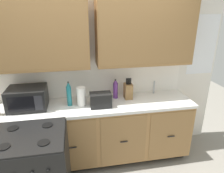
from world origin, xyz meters
TOP-DOWN VIEW (x-y plane):
  - ground_plane at (0.00, 0.00)m, footprint 8.00×8.00m
  - wall_unit at (0.00, 0.50)m, footprint 3.91×0.40m
  - counter_run at (0.00, 0.30)m, footprint 2.74×0.64m
  - stove_range at (-0.76, -0.33)m, footprint 0.76×0.68m
  - microwave at (-0.87, 0.34)m, footprint 0.48×0.37m
  - toaster at (0.06, 0.21)m, footprint 0.28×0.18m
  - knife_block at (0.49, 0.40)m, footprint 0.11×0.14m
  - sink_faucet at (0.93, 0.51)m, footprint 0.02×0.02m
  - paper_towel_roll at (-0.18, 0.28)m, footprint 0.12×0.12m
  - bottle_teal at (-0.34, 0.32)m, footprint 0.06×0.06m
  - bottle_violet at (0.31, 0.45)m, footprint 0.07×0.07m

SIDE VIEW (x-z plane):
  - ground_plane at x=0.00m, z-range 0.00..0.00m
  - stove_range at x=-0.76m, z-range 0.00..0.95m
  - counter_run at x=0.00m, z-range 0.01..0.95m
  - toaster at x=0.06m, z-range 0.93..1.12m
  - sink_faucet at x=0.93m, z-range 0.93..1.13m
  - knife_block at x=0.49m, z-range 0.89..1.20m
  - paper_towel_roll at x=-0.18m, z-range 0.93..1.19m
  - bottle_violet at x=0.31m, z-range 0.93..1.22m
  - microwave at x=-0.87m, z-range 0.93..1.21m
  - bottle_teal at x=-0.34m, z-range 0.93..1.27m
  - wall_unit at x=0.00m, z-range 0.42..2.91m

